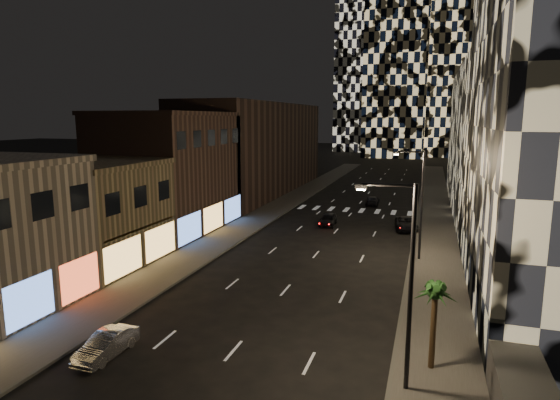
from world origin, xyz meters
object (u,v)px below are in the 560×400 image
Objects in this scene: car_dark_oncoming at (372,201)px; car_dark_rightlane at (406,224)px; palm_tree at (435,297)px; car_silver_parked at (106,345)px; car_dark_midlane at (328,219)px; streetlight_far at (419,197)px; streetlight_near at (405,273)px.

car_dark_rightlane is at bearing 107.87° from car_dark_oncoming.
palm_tree reaches higher than car_dark_rightlane.
car_dark_rightlane is at bearing 95.24° from palm_tree.
palm_tree is (2.64, -28.72, 2.96)m from car_dark_rightlane.
palm_tree reaches higher than car_silver_parked.
car_dark_midlane is at bearing 74.47° from car_dark_oncoming.
streetlight_far is 2.41× the size of car_silver_parked.
streetlight_near is at bearing 6.96° from car_silver_parked.
streetlight_near and streetlight_far have the same top height.
streetlight_near is 31.25m from car_dark_rightlane.
car_dark_rightlane is at bearing 69.49° from car_silver_parked.
streetlight_near is at bearing -94.84° from car_dark_rightlane.
streetlight_far reaches higher than palm_tree.
car_silver_parked is (-14.15, -1.46, -4.74)m from streetlight_near.
streetlight_near is 2.22× the size of car_dark_oncoming.
streetlight_near is at bearing -120.81° from palm_tree.
streetlight_far is 14.89m from car_dark_midlane.
car_silver_parked reaches higher than car_dark_oncoming.
car_dark_oncoming is at bearing 98.39° from streetlight_near.
car_silver_parked is 0.78× the size of car_dark_rightlane.
car_dark_rightlane is (-1.35, 10.87, -4.68)m from streetlight_far.
car_dark_midlane is 0.96× the size of palm_tree.
car_dark_rightlane is at bearing 0.98° from car_dark_midlane.
car_silver_parked is 46.55m from car_dark_oncoming.
car_silver_parked is 0.92× the size of car_dark_oncoming.
car_dark_oncoming is at bearing 81.70° from car_silver_parked.
car_dark_midlane reaches higher than car_dark_oncoming.
streetlight_near reaches higher than palm_tree.
streetlight_near is at bearing -75.23° from car_dark_midlane.
streetlight_far is at bearing 90.00° from streetlight_near.
palm_tree is (7.84, -42.32, 3.04)m from car_dark_oncoming.
streetlight_far is at bearing 57.68° from car_silver_parked.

